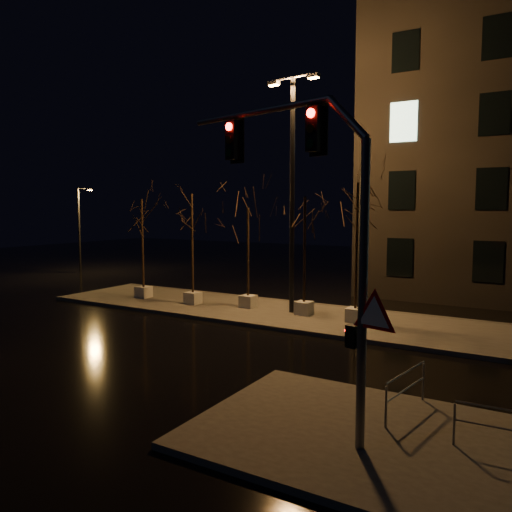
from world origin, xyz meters
The scene contains 12 objects.
ground centered at (0.00, 0.00, 0.00)m, with size 90.00×90.00×0.00m, color black.
median centered at (0.00, 6.00, 0.07)m, with size 22.00×5.00×0.15m, color #413F3A.
sidewalk_corner centered at (7.50, -3.50, 0.07)m, with size 7.00×5.00×0.15m, color #413F3A.
tree_0 centered at (-7.11, 5.57, 3.98)m, with size 1.80×1.80×5.05m.
tree_1 centered at (-3.96, 5.53, 4.16)m, with size 1.80×1.80×5.28m.
tree_2 centered at (-1.27, 6.13, 3.66)m, with size 1.80×1.80×4.62m.
tree_3 centered at (1.57, 6.02, 4.02)m, with size 1.80×1.80×5.10m.
tree_4 centered at (3.89, 5.82, 4.41)m, with size 1.80×1.80×5.61m.
traffic_signal_mast centered at (6.47, -3.92, 4.48)m, with size 5.25×1.38×6.59m.
streetlight_main centered at (0.91, 6.16, 5.88)m, with size 2.49×0.58×9.93m.
streetlight_far centered at (-18.58, 11.38, 3.34)m, with size 1.16×0.55×6.07m.
guard_rail_b centered at (7.84, -2.10, 0.76)m, with size 0.37×1.96×0.94m.
Camera 1 is at (10.41, -12.87, 4.63)m, focal length 35.00 mm.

